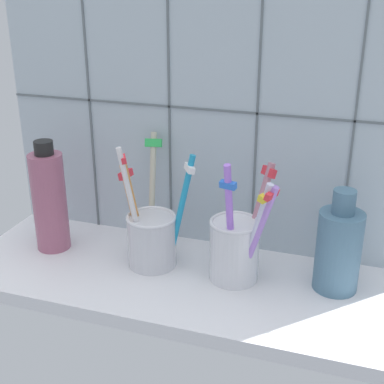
# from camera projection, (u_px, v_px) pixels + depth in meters

# --- Properties ---
(counter_slab) EXTENTS (0.64, 0.22, 0.02)m
(counter_slab) POSITION_uv_depth(u_px,v_px,m) (188.00, 284.00, 0.74)
(counter_slab) COLOR silver
(counter_slab) RESTS_ON ground
(tile_wall_back) EXTENTS (0.64, 0.02, 0.45)m
(tile_wall_back) POSITION_uv_depth(u_px,v_px,m) (214.00, 110.00, 0.76)
(tile_wall_back) COLOR #B2C1CC
(tile_wall_back) RESTS_ON ground
(toothbrush_cup_left) EXTENTS (0.11, 0.12, 0.18)m
(toothbrush_cup_left) POSITION_uv_depth(u_px,v_px,m) (152.00, 234.00, 0.75)
(toothbrush_cup_left) COLOR silver
(toothbrush_cup_left) RESTS_ON counter_slab
(toothbrush_cup_right) EXTENTS (0.09, 0.09, 0.17)m
(toothbrush_cup_right) POSITION_uv_depth(u_px,v_px,m) (236.00, 246.00, 0.71)
(toothbrush_cup_right) COLOR silver
(toothbrush_cup_right) RESTS_ON counter_slab
(ceramic_vase) EXTENTS (0.06, 0.06, 0.14)m
(ceramic_vase) POSITION_uv_depth(u_px,v_px,m) (339.00, 248.00, 0.69)
(ceramic_vase) COLOR slate
(ceramic_vase) RESTS_ON counter_slab
(soap_bottle) EXTENTS (0.05, 0.05, 0.17)m
(soap_bottle) POSITION_uv_depth(u_px,v_px,m) (49.00, 200.00, 0.79)
(soap_bottle) COLOR #A35974
(soap_bottle) RESTS_ON counter_slab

